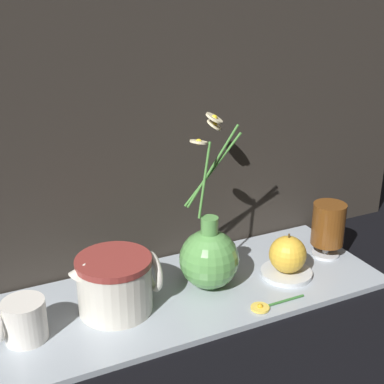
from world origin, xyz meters
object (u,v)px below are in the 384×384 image
(yellow_mug, at_px, (23,320))
(orange_fruit, at_px, (288,254))
(vase_with_flowers, at_px, (209,257))
(tea_glass, at_px, (327,225))
(ceramic_pitcher, at_px, (116,282))

(yellow_mug, distance_m, orange_fruit, 0.53)
(vase_with_flowers, xyz_separation_m, tea_glass, (0.30, 0.01, 0.01))
(tea_glass, bearing_deg, yellow_mug, -178.11)
(vase_with_flowers, height_order, orange_fruit, vase_with_flowers)
(yellow_mug, relative_size, orange_fruit, 0.98)
(tea_glass, bearing_deg, vase_with_flowers, -178.95)
(vase_with_flowers, distance_m, yellow_mug, 0.37)
(vase_with_flowers, relative_size, ceramic_pitcher, 2.02)
(orange_fruit, bearing_deg, yellow_mug, 178.11)
(yellow_mug, bearing_deg, tea_glass, 1.89)
(ceramic_pitcher, relative_size, tea_glass, 1.33)
(vase_with_flowers, xyz_separation_m, orange_fruit, (0.17, -0.03, -0.02))
(yellow_mug, height_order, tea_glass, tea_glass)
(yellow_mug, bearing_deg, orange_fruit, -1.89)
(vase_with_flowers, bearing_deg, tea_glass, 1.05)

